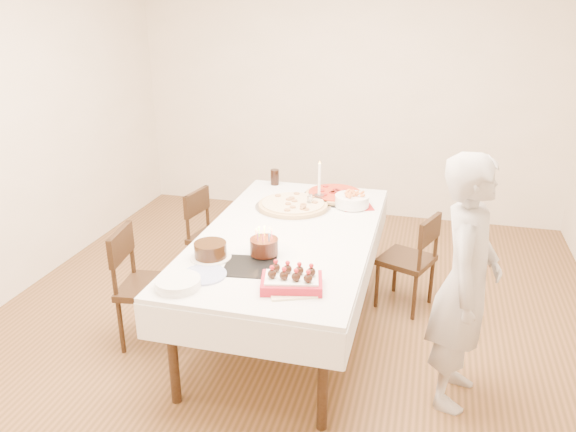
% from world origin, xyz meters
% --- Properties ---
extents(floor, '(5.00, 5.00, 0.00)m').
position_xyz_m(floor, '(0.00, 0.00, 0.00)').
color(floor, '#51381C').
rests_on(floor, ground).
extents(wall_back, '(4.50, 0.04, 2.70)m').
position_xyz_m(wall_back, '(0.00, 2.50, 1.35)').
color(wall_back, silver).
rests_on(wall_back, floor).
extents(wall_front, '(4.50, 0.04, 2.70)m').
position_xyz_m(wall_front, '(0.00, -2.50, 1.35)').
color(wall_front, silver).
rests_on(wall_front, floor).
extents(dining_table, '(1.62, 2.35, 0.75)m').
position_xyz_m(dining_table, '(-0.01, 0.04, 0.38)').
color(dining_table, white).
rests_on(dining_table, floor).
extents(chair_right_savory, '(0.51, 0.51, 0.77)m').
position_xyz_m(chair_right_savory, '(0.77, 0.58, 0.39)').
color(chair_right_savory, '#311D10').
rests_on(chair_right_savory, floor).
extents(chair_left_savory, '(0.46, 0.46, 0.79)m').
position_xyz_m(chair_left_savory, '(-0.77, 0.59, 0.39)').
color(chair_left_savory, '#311D10').
rests_on(chair_left_savory, floor).
extents(chair_left_dessert, '(0.48, 0.48, 0.84)m').
position_xyz_m(chair_left_dessert, '(-0.87, -0.35, 0.42)').
color(chair_left_dessert, '#311D10').
rests_on(chair_left_dessert, floor).
extents(person, '(0.45, 0.61, 1.51)m').
position_xyz_m(person, '(1.13, -0.42, 0.75)').
color(person, '#B5AFAA').
rests_on(person, floor).
extents(pizza_white, '(0.73, 0.73, 0.04)m').
position_xyz_m(pizza_white, '(-0.10, 0.52, 0.77)').
color(pizza_white, beige).
rests_on(pizza_white, dining_table).
extents(pizza_pepperoni, '(0.61, 0.61, 0.04)m').
position_xyz_m(pizza_pepperoni, '(0.16, 0.84, 0.77)').
color(pizza_pepperoni, red).
rests_on(pizza_pepperoni, dining_table).
extents(red_placemat, '(0.30, 0.30, 0.01)m').
position_xyz_m(red_placemat, '(0.36, 0.68, 0.75)').
color(red_placemat, '#B21E1E').
rests_on(red_placemat, dining_table).
extents(pasta_bowl, '(0.33, 0.33, 0.08)m').
position_xyz_m(pasta_bowl, '(0.33, 0.65, 0.80)').
color(pasta_bowl, white).
rests_on(pasta_bowl, dining_table).
extents(taper_candle, '(0.10, 0.10, 0.34)m').
position_xyz_m(taper_candle, '(0.07, 0.69, 0.92)').
color(taper_candle, white).
rests_on(taper_candle, dining_table).
extents(shaker_pair, '(0.10, 0.10, 0.10)m').
position_xyz_m(shaker_pair, '(0.02, 0.54, 0.80)').
color(shaker_pair, white).
rests_on(shaker_pair, dining_table).
extents(cola_glass, '(0.08, 0.08, 0.13)m').
position_xyz_m(cola_glass, '(-0.39, 1.02, 0.82)').
color(cola_glass, black).
rests_on(cola_glass, dining_table).
extents(layer_cake, '(0.30, 0.30, 0.10)m').
position_xyz_m(layer_cake, '(-0.37, -0.46, 0.80)').
color(layer_cake, black).
rests_on(layer_cake, dining_table).
extents(cake_board, '(0.33, 0.33, 0.01)m').
position_xyz_m(cake_board, '(-0.10, -0.52, 0.75)').
color(cake_board, black).
rests_on(cake_board, dining_table).
extents(birthday_cake, '(0.20, 0.20, 0.16)m').
position_xyz_m(birthday_cake, '(-0.07, -0.34, 0.84)').
color(birthday_cake, '#391A0F').
rests_on(birthday_cake, dining_table).
extents(strawberry_box, '(0.38, 0.29, 0.08)m').
position_xyz_m(strawberry_box, '(0.20, -0.70, 0.79)').
color(strawberry_box, maroon).
rests_on(strawberry_box, dining_table).
extents(box_lid, '(0.32, 0.28, 0.02)m').
position_xyz_m(box_lid, '(0.23, -0.74, 0.75)').
color(box_lid, beige).
rests_on(box_lid, dining_table).
extents(plate_stack, '(0.28, 0.28, 0.05)m').
position_xyz_m(plate_stack, '(-0.41, -0.86, 0.78)').
color(plate_stack, white).
rests_on(plate_stack, dining_table).
extents(china_plate, '(0.34, 0.34, 0.01)m').
position_xyz_m(china_plate, '(-0.32, -0.69, 0.76)').
color(china_plate, white).
rests_on(china_plate, dining_table).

